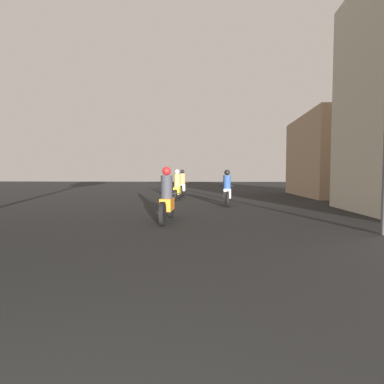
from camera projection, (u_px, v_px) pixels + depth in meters
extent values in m
cylinder|color=black|center=(171.00, 207.00, 9.04)|extent=(0.10, 0.61, 0.61)
cylinder|color=black|center=(163.00, 214.00, 7.57)|extent=(0.10, 0.61, 0.61)
cube|color=orange|center=(167.00, 204.00, 8.30)|extent=(0.30, 0.81, 0.34)
cylinder|color=black|center=(170.00, 194.00, 8.76)|extent=(0.60, 0.04, 0.04)
cylinder|color=#2D2D33|center=(167.00, 187.00, 8.19)|extent=(0.32, 0.32, 0.63)
sphere|color=#A51919|center=(167.00, 171.00, 8.16)|extent=(0.24, 0.24, 0.24)
cylinder|color=black|center=(226.00, 197.00, 13.52)|extent=(0.10, 0.64, 0.64)
cylinder|color=black|center=(228.00, 199.00, 12.08)|extent=(0.10, 0.64, 0.64)
cube|color=#ADADB2|center=(227.00, 193.00, 12.79)|extent=(0.30, 0.79, 0.39)
cylinder|color=black|center=(226.00, 186.00, 13.24)|extent=(0.60, 0.04, 0.04)
cylinder|color=navy|center=(227.00, 182.00, 12.68)|extent=(0.32, 0.32, 0.57)
sphere|color=black|center=(227.00, 172.00, 12.66)|extent=(0.24, 0.24, 0.24)
cylinder|color=black|center=(179.00, 193.00, 16.48)|extent=(0.10, 0.56, 0.56)
cylinder|color=black|center=(176.00, 195.00, 15.15)|extent=(0.10, 0.56, 0.56)
cube|color=gold|center=(177.00, 191.00, 15.80)|extent=(0.30, 0.83, 0.38)
cylinder|color=black|center=(178.00, 185.00, 16.22)|extent=(0.60, 0.04, 0.04)
cylinder|color=#B28E47|center=(177.00, 181.00, 15.69)|extent=(0.32, 0.32, 0.69)
sphere|color=silver|center=(177.00, 172.00, 15.67)|extent=(0.24, 0.24, 0.24)
cylinder|color=black|center=(184.00, 190.00, 18.80)|extent=(0.10, 0.68, 0.68)
cylinder|color=black|center=(181.00, 191.00, 17.48)|extent=(0.10, 0.68, 0.68)
cube|color=silver|center=(183.00, 187.00, 18.13)|extent=(0.30, 0.75, 0.41)
cylinder|color=black|center=(183.00, 182.00, 18.54)|extent=(0.60, 0.04, 0.04)
cylinder|color=#B28E47|center=(182.00, 179.00, 18.03)|extent=(0.32, 0.32, 0.64)
sphere|color=black|center=(182.00, 172.00, 18.00)|extent=(0.24, 0.24, 0.24)
cube|color=tan|center=(337.00, 156.00, 18.42)|extent=(4.49, 7.20, 4.91)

